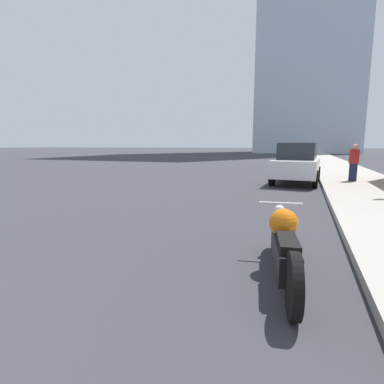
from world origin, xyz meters
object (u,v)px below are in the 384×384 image
(motorcycle, at_px, (284,245))
(pedestrian, at_px, (354,163))
(parked_car_white, at_px, (297,163))
(parked_car_black, at_px, (298,155))

(motorcycle, xyz_separation_m, pedestrian, (2.15, 10.42, 0.52))
(parked_car_white, height_order, pedestrian, parked_car_white)
(parked_car_black, height_order, pedestrian, pedestrian)
(motorcycle, distance_m, pedestrian, 10.65)
(parked_car_white, relative_size, pedestrian, 2.63)
(motorcycle, bearing_deg, parked_car_white, 81.62)
(parked_car_white, bearing_deg, motorcycle, -85.21)
(motorcycle, distance_m, parked_car_black, 22.26)
(parked_car_black, xyz_separation_m, pedestrian, (2.47, -11.84, 0.10))
(pedestrian, bearing_deg, parked_car_black, 101.78)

